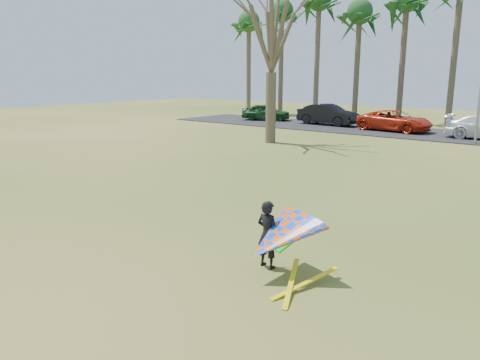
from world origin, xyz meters
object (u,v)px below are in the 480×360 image
Objects in this scene: car_0 at (266,112)px; kite_flyer at (278,237)px; car_2 at (395,121)px; car_1 at (328,114)px; bare_tree_left at (272,24)px.

car_0 is 32.72m from kite_flyer.
kite_flyer reaches higher than car_2.
car_2 is at bearing -114.38° from car_0.
car_2 is (5.75, -0.70, -0.10)m from car_1.
bare_tree_left is 12.40m from car_2.
car_1 is 0.95× the size of car_2.
bare_tree_left reaches higher than car_1.
bare_tree_left is at bearing 125.41° from kite_flyer.
kite_flyer is (13.05, -26.52, -0.05)m from car_1.
kite_flyer is (19.18, -26.51, 0.05)m from car_0.
car_0 is 1.78× the size of kite_flyer.
car_1 is at bearing -110.97° from car_0.
car_0 is (-7.97, 10.74, -6.13)m from bare_tree_left.
car_0 is 0.80× the size of car_2.
bare_tree_left reaches higher than kite_flyer.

